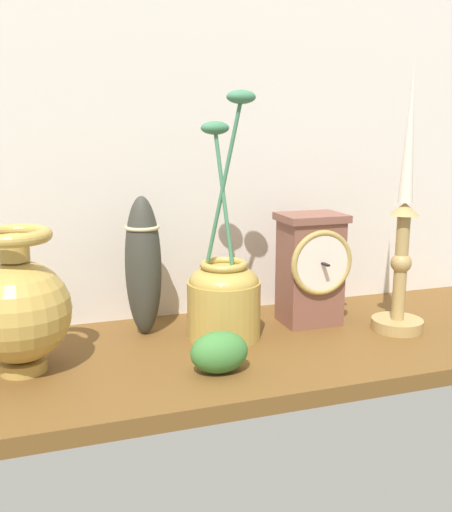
{
  "coord_description": "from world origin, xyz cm",
  "views": [
    {
      "loc": [
        -32.05,
        -78.49,
        32.15
      ],
      "look_at": [
        -5.74,
        0.0,
        14.0
      ],
      "focal_mm": 40.74,
      "sensor_mm": 36.0,
      "label": 1
    }
  ],
  "objects_px": {
    "mantel_clock": "(311,268)",
    "brass_vase_jar": "(224,293)",
    "candlestick_tall_left": "(402,241)",
    "brass_vase_bulbous": "(19,307)",
    "tall_ceramic_vase": "(143,266)"
  },
  "relations": [
    {
      "from": "mantel_clock",
      "to": "brass_vase_jar",
      "type": "relative_size",
      "value": 0.49
    },
    {
      "from": "brass_vase_jar",
      "to": "candlestick_tall_left",
      "type": "bearing_deg",
      "value": -11.48
    },
    {
      "from": "candlestick_tall_left",
      "to": "brass_vase_jar",
      "type": "bearing_deg",
      "value": 168.52
    },
    {
      "from": "candlestick_tall_left",
      "to": "brass_vase_jar",
      "type": "height_order",
      "value": "candlestick_tall_left"
    },
    {
      "from": "mantel_clock",
      "to": "brass_vase_bulbous",
      "type": "bearing_deg",
      "value": -172.49
    },
    {
      "from": "brass_vase_bulbous",
      "to": "brass_vase_jar",
      "type": "bearing_deg",
      "value": 7.81
    },
    {
      "from": "mantel_clock",
      "to": "brass_vase_bulbous",
      "type": "distance_m",
      "value": 0.46
    },
    {
      "from": "tall_ceramic_vase",
      "to": "mantel_clock",
      "type": "bearing_deg",
      "value": -7.44
    },
    {
      "from": "brass_vase_jar",
      "to": "brass_vase_bulbous",
      "type": "bearing_deg",
      "value": -172.19
    },
    {
      "from": "mantel_clock",
      "to": "brass_vase_bulbous",
      "type": "height_order",
      "value": "brass_vase_bulbous"
    },
    {
      "from": "brass_vase_bulbous",
      "to": "mantel_clock",
      "type": "bearing_deg",
      "value": 7.51
    },
    {
      "from": "mantel_clock",
      "to": "brass_vase_jar",
      "type": "height_order",
      "value": "brass_vase_jar"
    },
    {
      "from": "mantel_clock",
      "to": "candlestick_tall_left",
      "type": "distance_m",
      "value": 0.15
    },
    {
      "from": "candlestick_tall_left",
      "to": "tall_ceramic_vase",
      "type": "distance_m",
      "value": 0.41
    },
    {
      "from": "mantel_clock",
      "to": "brass_vase_jar",
      "type": "xyz_separation_m",
      "value": [
        -0.16,
        -0.02,
        -0.02
      ]
    }
  ]
}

